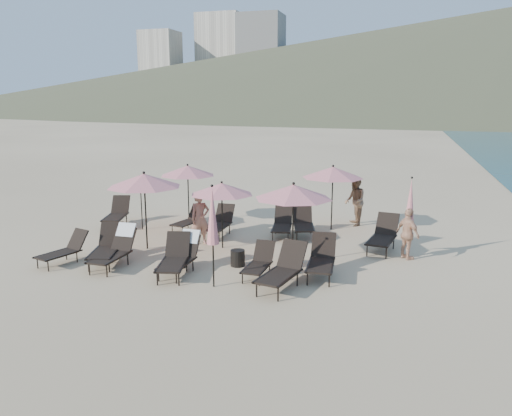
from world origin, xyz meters
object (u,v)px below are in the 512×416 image
(lounger_5, at_px, (283,269))
(umbrella_open_0, at_px, (144,180))
(umbrella_open_2, at_px, (293,192))
(umbrella_closed_1, at_px, (410,202))
(lounger_0, at_px, (64,249))
(lounger_10, at_px, (304,222))
(lounger_3, at_px, (174,258))
(beachgoer_b, at_px, (355,201))
(lounger_12, at_px, (116,248))
(side_table_1, at_px, (238,258))
(umbrella_open_1, at_px, (222,189))
(umbrella_open_4, at_px, (333,172))
(lounger_13, at_px, (322,259))
(umbrella_open_3, at_px, (188,171))
(side_table_0, at_px, (178,260))
(beachgoer_c, at_px, (408,234))
(lounger_2, at_px, (182,254))
(lounger_6, at_px, (117,213))
(umbrella_open_5, at_px, (140,181))
(lounger_11, at_px, (383,235))
(umbrella_closed_0, at_px, (212,216))
(lounger_9, at_px, (282,224))
(lounger_7, at_px, (189,219))
(lounger_1, at_px, (107,246))
(lounger_8, at_px, (220,222))
(lounger_4, at_px, (259,262))

(lounger_5, distance_m, umbrella_open_0, 5.67)
(umbrella_open_2, bearing_deg, umbrella_closed_1, 25.54)
(lounger_0, bearing_deg, lounger_10, 55.48)
(lounger_3, relative_size, beachgoer_b, 1.01)
(lounger_12, xyz_separation_m, side_table_1, (3.35, 1.00, -0.30))
(umbrella_open_1, bearing_deg, umbrella_open_0, -160.86)
(lounger_5, xyz_separation_m, umbrella_open_4, (0.33, 6.24, 1.63))
(umbrella_open_0, bearing_deg, umbrella_open_4, 38.15)
(lounger_13, bearing_deg, side_table_1, 173.20)
(umbrella_open_3, distance_m, side_table_0, 5.79)
(lounger_3, relative_size, beachgoer_c, 1.22)
(lounger_2, xyz_separation_m, umbrella_open_3, (-2.26, 5.48, 1.52))
(lounger_6, bearing_deg, umbrella_open_5, -29.16)
(lounger_11, bearing_deg, umbrella_closed_0, -122.18)
(lounger_6, bearing_deg, umbrella_open_2, -35.17)
(lounger_9, relative_size, lounger_10, 0.93)
(umbrella_open_3, bearing_deg, lounger_7, -65.20)
(beachgoer_b, bearing_deg, lounger_5, -24.94)
(lounger_5, distance_m, lounger_9, 4.97)
(side_table_0, bearing_deg, lounger_12, -167.12)
(lounger_0, distance_m, umbrella_open_5, 4.38)
(lounger_11, distance_m, lounger_12, 8.20)
(umbrella_open_4, distance_m, beachgoer_c, 4.17)
(lounger_1, height_order, lounger_11, lounger_11)
(lounger_12, bearing_deg, lounger_1, 154.61)
(lounger_7, relative_size, beachgoer_c, 1.02)
(lounger_2, xyz_separation_m, umbrella_closed_1, (5.98, 3.12, 1.23))
(lounger_0, bearing_deg, side_table_0, 26.36)
(lounger_8, xyz_separation_m, lounger_12, (-1.65, -4.02, 0.07))
(lounger_4, distance_m, umbrella_closed_1, 4.96)
(lounger_2, height_order, umbrella_open_4, umbrella_open_4)
(umbrella_open_4, bearing_deg, lounger_12, -131.82)
(lounger_10, xyz_separation_m, umbrella_open_5, (-5.87, -0.89, 1.32))
(lounger_9, bearing_deg, lounger_3, -120.92)
(lounger_8, xyz_separation_m, umbrella_open_4, (3.67, 1.93, 1.66))
(lounger_8, xyz_separation_m, umbrella_open_2, (3.16, -2.37, 1.67))
(lounger_10, relative_size, umbrella_open_2, 0.78)
(lounger_10, xyz_separation_m, umbrella_open_0, (-4.49, -3.05, 1.75))
(lounger_8, bearing_deg, umbrella_open_3, 140.23)
(lounger_0, relative_size, umbrella_closed_0, 0.62)
(lounger_2, relative_size, umbrella_closed_1, 0.69)
(umbrella_open_0, bearing_deg, beachgoer_b, 40.05)
(lounger_11, bearing_deg, lounger_1, -146.02)
(lounger_11, relative_size, umbrella_closed_1, 0.78)
(umbrella_closed_1, relative_size, side_table_0, 5.69)
(lounger_3, relative_size, lounger_4, 1.28)
(lounger_10, xyz_separation_m, umbrella_open_1, (-2.20, -2.26, 1.46))
(lounger_8, height_order, lounger_10, lounger_10)
(lounger_3, xyz_separation_m, beachgoer_c, (6.08, 3.26, 0.30))
(umbrella_open_4, distance_m, umbrella_closed_0, 7.00)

